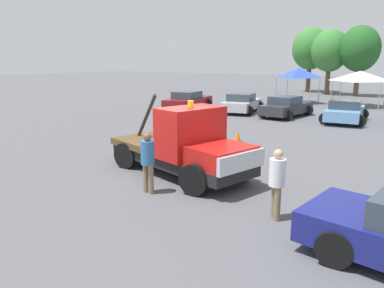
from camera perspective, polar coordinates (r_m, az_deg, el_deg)
The scene contains 14 objects.
ground_plane at distance 12.24m, azimuth -1.98°, elevation -4.52°, with size 160.00×160.00×0.00m, color #545459.
tow_truck at distance 11.75m, azimuth -0.99°, elevation -0.49°, with size 5.65×3.29×2.51m.
person_near_truck at distance 8.79m, azimuth 12.82°, elevation -5.27°, with size 0.37×0.37×1.67m.
person_at_hood at distance 10.30m, azimuth -6.76°, elevation -2.23°, with size 0.38×0.38×1.71m.
parked_car_maroon at distance 28.10m, azimuth -0.60°, elevation 6.66°, with size 2.80×5.06×1.34m.
parked_car_silver at distance 26.55m, azimuth 7.59°, elevation 6.19°, with size 2.89×4.59×1.34m.
parked_car_charcoal at distance 25.00m, azimuth 14.11°, elevation 5.51°, with size 2.77×4.45×1.34m.
parked_car_skyblue at distance 23.93m, azimuth 22.29°, elevation 4.64°, with size 2.69×4.49×1.34m.
canopy_tent_blue at distance 33.18m, azimuth 15.97°, elevation 10.39°, with size 2.91×2.91×2.97m.
canopy_tent_white at distance 32.18m, azimuth 24.25°, elevation 9.42°, with size 3.44×3.44×2.77m.
tree_left at distance 41.60m, azimuth 24.20°, elevation 13.08°, with size 3.88×3.88×6.93m.
tree_center at distance 45.34m, azimuth 17.60°, elevation 13.66°, with size 4.00×4.00×7.15m.
tree_right at distance 42.47m, azimuth 20.26°, elevation 13.18°, with size 3.77×3.77×6.72m.
traffic_cone at distance 16.76m, azimuth 6.96°, elevation 1.03°, with size 0.40×0.40×0.55m.
Camera 1 is at (6.66, -9.61, 3.63)m, focal length 35.00 mm.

